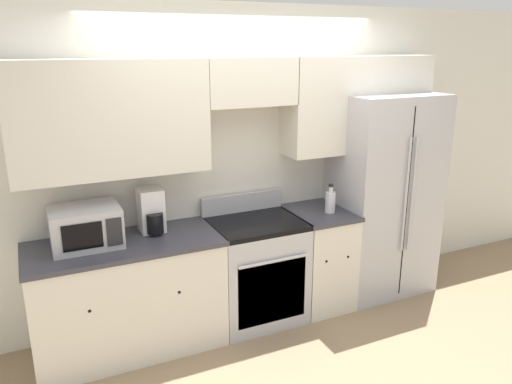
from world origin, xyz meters
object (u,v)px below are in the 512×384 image
at_px(oven_range, 256,269).
at_px(refrigerator, 381,195).
at_px(microwave, 86,227).
at_px(bottle, 330,201).

bearing_deg(oven_range, refrigerator, 1.44).
bearing_deg(refrigerator, microwave, 179.54).
bearing_deg(oven_range, microwave, 177.64).
distance_m(oven_range, refrigerator, 1.40).
height_order(microwave, bottle, microwave).
bearing_deg(refrigerator, bottle, -171.02).
height_order(refrigerator, bottle, refrigerator).
xyz_separation_m(oven_range, bottle, (0.68, -0.07, 0.53)).
height_order(oven_range, refrigerator, refrigerator).
relative_size(oven_range, refrigerator, 0.56).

